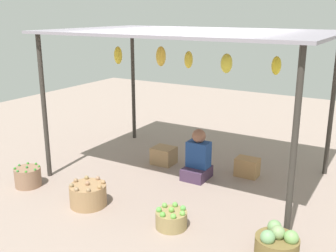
{
  "coord_description": "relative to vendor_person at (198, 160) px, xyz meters",
  "views": [
    {
      "loc": [
        2.75,
        -5.25,
        2.49
      ],
      "look_at": [
        0.0,
        -0.62,
        0.95
      ],
      "focal_mm": 43.12,
      "sensor_mm": 36.0,
      "label": 1
    }
  ],
  "objects": [
    {
      "name": "basket_green_apples",
      "position": [
        0.4,
        -1.49,
        -0.19
      ],
      "size": [
        0.38,
        0.38,
        0.26
      ],
      "color": "#9C8553",
      "rests_on": "ground"
    },
    {
      "name": "wooden_crate_near_vendor",
      "position": [
        -0.76,
        0.25,
        -0.15
      ],
      "size": [
        0.37,
        0.32,
        0.29
      ],
      "primitive_type": "cube",
      "color": "#A07C55",
      "rests_on": "ground"
    },
    {
      "name": "basket_cabbages",
      "position": [
        1.66,
        -1.47,
        -0.14
      ],
      "size": [
        0.46,
        0.46,
        0.37
      ],
      "color": "brown",
      "rests_on": "ground"
    },
    {
      "name": "ground_plane",
      "position": [
        -0.19,
        0.04,
        -0.3
      ],
      "size": [
        14.0,
        14.0,
        0.0
      ],
      "primitive_type": "plane",
      "color": "gray"
    },
    {
      "name": "basket_green_chilies",
      "position": [
        -2.01,
        -1.54,
        -0.16
      ],
      "size": [
        0.38,
        0.38,
        0.31
      ],
      "color": "#936E54",
      "rests_on": "ground"
    },
    {
      "name": "wooden_crate_stacked_rear",
      "position": [
        0.63,
        0.47,
        -0.15
      ],
      "size": [
        0.35,
        0.25,
        0.29
      ],
      "primitive_type": "cube",
      "color": "#AC7E4F",
      "rests_on": "ground"
    },
    {
      "name": "basket_potatoes",
      "position": [
        -0.83,
        -1.56,
        -0.15
      ],
      "size": [
        0.48,
        0.48,
        0.34
      ],
      "color": "#A47D54",
      "rests_on": "ground"
    },
    {
      "name": "market_stall_structure",
      "position": [
        -0.19,
        0.04,
        1.78
      ],
      "size": [
        4.0,
        2.59,
        2.22
      ],
      "color": "#38332D",
      "rests_on": "ground"
    },
    {
      "name": "vendor_person",
      "position": [
        0.0,
        0.0,
        0.0
      ],
      "size": [
        0.36,
        0.44,
        0.78
      ],
      "color": "#432E48",
      "rests_on": "ground"
    }
  ]
}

